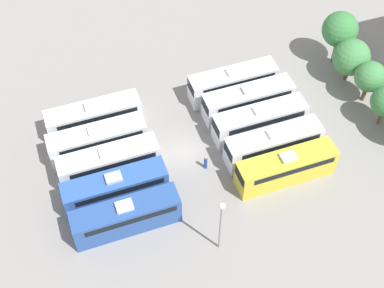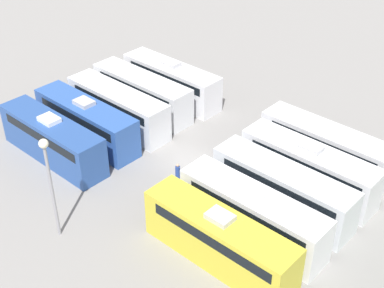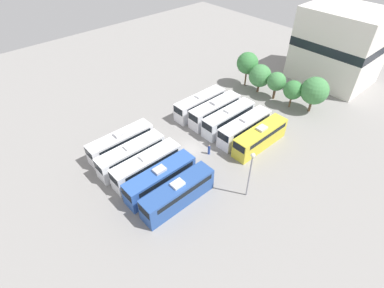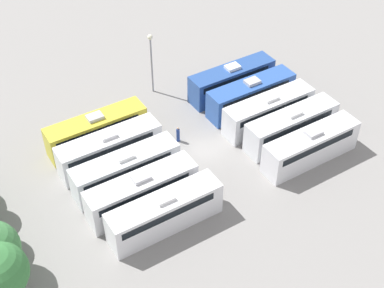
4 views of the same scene
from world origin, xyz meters
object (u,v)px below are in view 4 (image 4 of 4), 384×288
object	(u,v)px
bus_0	(311,146)
bus_7	(126,169)
bus_3	(251,94)
bus_4	(232,80)
light_pole	(151,54)
bus_1	(291,126)
bus_5	(165,212)
bus_9	(96,130)
worker_person	(178,135)
bus_2	(268,110)
bus_6	(142,191)
bus_8	(109,148)

from	to	relation	value
bus_0	bus_7	bearing A→B (deg)	68.69
bus_3	bus_4	distance (m)	3.50
light_pole	bus_1	bearing A→B (deg)	-152.34
bus_5	bus_9	xyz separation A→B (m)	(13.31, 0.44, 0.00)
bus_5	bus_7	world-z (taller)	same
bus_0	bus_9	world-z (taller)	same
light_pole	bus_0	bearing A→B (deg)	-157.88
bus_0	bus_9	bearing A→B (deg)	51.72
bus_1	worker_person	size ratio (longest dim) A/B	5.81
bus_1	bus_0	bearing A→B (deg)	173.53
bus_5	bus_9	bearing A→B (deg)	1.89
bus_2	bus_7	distance (m)	17.03
worker_person	bus_7	bearing A→B (deg)	110.55
worker_person	bus_9	bearing A→B (deg)	61.39
bus_6	worker_person	bearing A→B (deg)	-50.72
bus_0	bus_6	size ratio (longest dim) A/B	1.00
bus_5	bus_8	size ratio (longest dim) A/B	1.00
bus_8	bus_4	bearing A→B (deg)	-78.75
bus_3	bus_4	world-z (taller)	same
bus_2	bus_9	distance (m)	18.24
bus_7	light_pole	world-z (taller)	light_pole
bus_4	bus_7	bearing A→B (deg)	112.04
bus_1	bus_2	distance (m)	3.30
bus_6	bus_7	bearing A→B (deg)	-0.56
bus_4	bus_6	size ratio (longest dim) A/B	1.00
bus_3	bus_5	world-z (taller)	same
bus_7	bus_9	distance (m)	6.76
bus_1	bus_5	distance (m)	17.28
bus_3	light_pole	xyz separation A→B (m)	(8.64, 7.72, 3.25)
bus_7	bus_2	bearing A→B (deg)	-89.78
bus_6	light_pole	world-z (taller)	light_pole
bus_5	bus_7	size ratio (longest dim) A/B	1.00
bus_7	light_pole	size ratio (longest dim) A/B	1.40
bus_0	light_pole	xyz separation A→B (m)	(18.69, 7.60, 3.25)
bus_1	light_pole	bearing A→B (deg)	27.66
bus_6	bus_7	size ratio (longest dim) A/B	1.00
bus_1	worker_person	bearing A→B (deg)	59.34
bus_4	worker_person	size ratio (longest dim) A/B	5.81
bus_0	bus_1	world-z (taller)	same
light_pole	bus_4	bearing A→B (deg)	-124.19
bus_1	light_pole	distance (m)	17.51
bus_6	light_pole	distance (m)	18.33
bus_4	bus_7	xyz separation A→B (m)	(-6.90, 17.03, 0.00)
bus_4	bus_5	xyz separation A→B (m)	(-13.45, 16.54, 0.00)
bus_7	bus_8	world-z (taller)	same
bus_9	bus_5	bearing A→B (deg)	-178.11
bus_3	bus_7	distance (m)	17.52
bus_0	bus_2	xyz separation A→B (m)	(6.72, 0.04, 0.00)
bus_0	bus_2	bearing A→B (deg)	0.32
bus_1	bus_3	world-z (taller)	same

